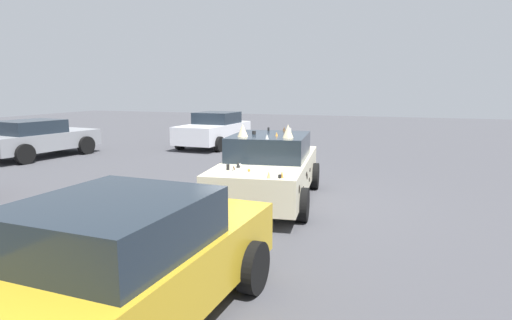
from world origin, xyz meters
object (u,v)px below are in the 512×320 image
at_px(art_car_decorated, 269,168).
at_px(parked_sedan_far_right, 214,130).
at_px(parked_sedan_row_back_center, 38,138).
at_px(parked_sedan_near_right, 121,267).

distance_m(art_car_decorated, parked_sedan_far_right, 9.14).
height_order(art_car_decorated, parked_sedan_row_back_center, art_car_decorated).
bearing_deg(parked_sedan_near_right, parked_sedan_row_back_center, 51.52).
distance_m(parked_sedan_far_right, parked_sedan_row_back_center, 6.72).
height_order(parked_sedan_row_back_center, parked_sedan_near_right, parked_sedan_near_right).
bearing_deg(art_car_decorated, parked_sedan_far_right, -154.64).
bearing_deg(art_car_decorated, parked_sedan_row_back_center, -114.14).
relative_size(art_car_decorated, parked_sedan_far_right, 1.10).
xyz_separation_m(parked_sedan_far_right, parked_sedan_near_right, (-13.21, -5.19, 0.00)).
height_order(parked_sedan_far_right, parked_sedan_row_back_center, parked_sedan_far_right).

